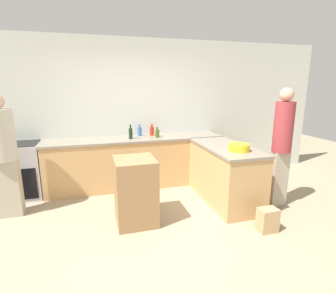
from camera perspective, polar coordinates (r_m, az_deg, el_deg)
The scene contains 14 objects.
ground_plane at distance 3.54m, azimuth -1.69°, elevation -18.32°, with size 14.00×14.00×0.00m, color tan.
wall_back at distance 5.09m, azimuth -7.75°, elevation 7.53°, with size 8.00×0.06×2.70m.
counter_back at distance 4.93m, azimuth -6.83°, elevation -3.21°, with size 3.22×0.65×0.92m.
counter_peninsula at distance 4.37m, azimuth 12.22°, elevation -5.60°, with size 0.69×1.50×0.92m.
range_oven at distance 5.02m, azimuth -28.95°, elevation -4.49°, with size 0.59×0.61×0.93m.
island_table at distance 3.63m, azimuth -7.09°, elevation -9.47°, with size 0.53×0.57×0.91m.
mixing_bowl at distance 3.96m, azimuth 15.22°, elevation -0.08°, with size 0.31×0.31×0.10m.
wine_bottle_dark at distance 4.72m, azimuth -8.13°, elevation 3.01°, with size 0.07×0.07×0.26m.
hot_sauce_bottle at distance 5.01m, azimuth -3.54°, elevation 3.52°, with size 0.08×0.08×0.22m.
water_bottle_blue at distance 4.99m, azimuth -6.20°, elevation 3.45°, with size 0.07×0.07×0.22m.
olive_oil_bottle at distance 4.83m, azimuth -2.37°, elevation 3.03°, with size 0.08×0.08×0.19m.
person_by_range at distance 4.28m, azimuth -32.17°, elevation -1.01°, with size 0.35×0.35×1.74m.
person_at_peninsula at distance 4.30m, azimuth 23.54°, elevation 0.88°, with size 0.28×0.28×1.82m.
paper_bag at distance 3.75m, azimuth 20.86°, elevation -14.62°, with size 0.24×0.17×0.31m.
Camera 1 is at (-0.74, -2.92, 1.86)m, focal length 28.00 mm.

